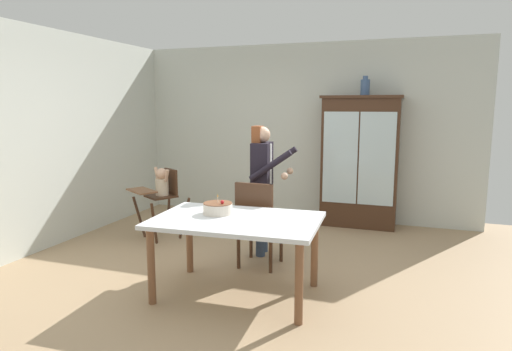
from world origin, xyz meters
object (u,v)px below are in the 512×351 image
birthday_cake (218,208)px  high_chair_with_toddler (161,190)px  ceramic_vase (365,87)px  dining_chair_far_side (257,219)px  china_cabinet (360,161)px  dining_table (236,228)px  adult_person (263,174)px

birthday_cake → high_chair_with_toddler: bearing=138.1°
ceramic_vase → high_chair_with_toddler: (-2.44, -1.50, -1.37)m
birthday_cake → dining_chair_far_side: dining_chair_far_side is taller
china_cabinet → birthday_cake: (-1.03, -2.73, -0.16)m
dining_table → birthday_cake: 0.29m
ceramic_vase → dining_chair_far_side: bearing=-112.4°
dining_table → china_cabinet: bearing=74.3°
ceramic_vase → adult_person: ceramic_vase is taller
dining_table → birthday_cake: (-0.23, 0.10, 0.14)m
china_cabinet → ceramic_vase: ceramic_vase is taller
ceramic_vase → china_cabinet: bearing=-174.2°
china_cabinet → dining_chair_far_side: bearing=-111.6°
ceramic_vase → birthday_cake: size_ratio=0.96×
china_cabinet → dining_chair_far_side: (-0.84, -2.12, -0.40)m
adult_person → high_chair_with_toddler: bearing=77.6°
high_chair_with_toddler → adult_person: bearing=25.0°
china_cabinet → dining_chair_far_side: size_ratio=1.98×
china_cabinet → ceramic_vase: bearing=5.8°
china_cabinet → high_chair_with_toddler: size_ratio=2.00×
ceramic_vase → birthday_cake: 3.18m
china_cabinet → adult_person: bearing=-119.5°
china_cabinet → dining_chair_far_side: china_cabinet is taller
birthday_cake → dining_chair_far_side: bearing=73.0°
ceramic_vase → adult_person: bearing=-120.4°
birthday_cake → china_cabinet: bearing=69.4°
ceramic_vase → dining_table: bearing=-106.4°
ceramic_vase → high_chair_with_toddler: 3.18m
high_chair_with_toddler → birthday_cake: bearing=-10.6°
china_cabinet → dining_chair_far_side: 2.32m
china_cabinet → dining_table: (-0.80, -2.83, -0.31)m
china_cabinet → dining_table: size_ratio=1.22×
high_chair_with_toddler → adult_person: 1.51m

